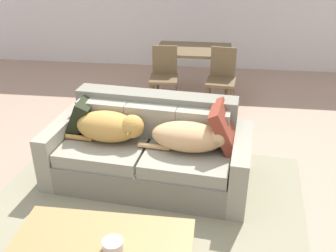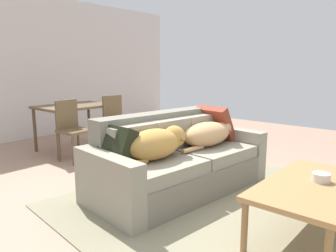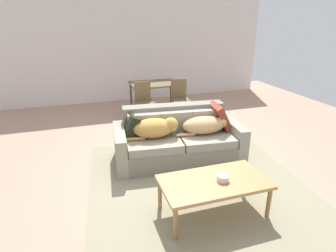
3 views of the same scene
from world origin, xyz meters
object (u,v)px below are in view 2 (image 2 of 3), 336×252
Objects in this scene: dog_on_left_cushion at (157,143)px; dining_table at (74,110)px; dining_chair_near_left at (72,127)px; bowl_on_coffee_table at (321,177)px; throw_pillow_by_left_arm at (116,146)px; coffee_table at (312,189)px; couch at (176,161)px; dining_chair_near_right at (116,120)px; dog_on_right_cushion at (208,134)px; throw_pillow_by_right_arm at (215,123)px.

dining_table is at bearing 80.65° from dog_on_left_cushion.
dining_chair_near_left reaches higher than dining_table.
bowl_on_coffee_table is at bearing -91.39° from dining_chair_near_left.
coffee_table is (0.66, -1.61, -0.21)m from throw_pillow_by_left_arm.
bowl_on_coffee_table is at bearing -83.81° from couch.
couch is at bearing -105.35° from dining_chair_near_right.
dog_on_left_cushion is at bearing -113.80° from dining_chair_near_right.
couch is 0.47m from dog_on_left_cushion.
bowl_on_coffee_table is (-0.41, -1.37, -0.11)m from dog_on_right_cushion.
coffee_table is at bearing -97.77° from dining_chair_near_right.
dining_chair_near_right is (-0.02, 1.90, -0.16)m from throw_pillow_by_right_arm.
dining_chair_near_left reaches higher than coffee_table.
dog_on_left_cushion is 0.66× the size of coffee_table.
couch is at bearing 178.50° from throw_pillow_by_right_arm.
coffee_table is 3.46m from dining_chair_near_right.
bowl_on_coffee_table is 0.12× the size of dining_table.
dining_table is at bearing 134.60° from dining_chair_near_right.
dining_chair_near_left reaches higher than couch.
dining_chair_near_right reaches higher than dog_on_right_cushion.
couch is 2.44× the size of dog_on_right_cushion.
couch is at bearing 86.81° from coffee_table.
throw_pillow_by_left_arm is at bearing 112.31° from coffee_table.
bowl_on_coffee_table is (0.10, -0.03, 0.08)m from coffee_table.
bowl_on_coffee_table reaches higher than coffee_table.
throw_pillow_by_right_arm is at bearing 4.21° from couch.
coffee_table is 0.13m from bowl_on_coffee_table.
throw_pillow_by_right_arm is 3.21× the size of bowl_on_coffee_table.
dog_on_left_cushion is at bearing -179.87° from dog_on_right_cushion.
couch reaches higher than throw_pillow_by_left_arm.
dog_on_left_cushion is 0.92× the size of dining_chair_near_left.
couch is 2.03m from dining_chair_near_right.
throw_pillow_by_right_arm is at bearing -5.72° from throw_pillow_by_left_arm.
dining_table is (0.67, 2.49, 0.05)m from dog_on_left_cushion.
coffee_table is 1.08× the size of dining_table.
dog_on_left_cushion is at bearing -27.19° from throw_pillow_by_left_arm.
couch is 2.58× the size of dog_on_left_cushion.
dining_chair_near_right is at bearing 78.07° from bowl_on_coffee_table.
throw_pillow_by_right_arm is 0.40× the size of dining_table.
dining_chair_near_left is at bearing 114.07° from throw_pillow_by_right_arm.
throw_pillow_by_right_arm reaches higher than throw_pillow_by_left_arm.
throw_pillow_by_right_arm reaches higher than couch.
throw_pillow_by_left_arm reaches higher than coffee_table.
throw_pillow_by_right_arm is at bearing -79.38° from dining_table.
dog_on_left_cushion is (-0.37, -0.06, 0.29)m from couch.
dining_chair_near_right is at bearing 90.71° from throw_pillow_by_right_arm.
throw_pillow_by_right_arm reaches higher than dog_on_left_cushion.
bowl_on_coffee_table is (0.01, -1.51, 0.16)m from couch.
dining_chair_near_right is (0.72, 3.39, 0.01)m from bowl_on_coffee_table.
throw_pillow_by_right_arm is 2.10m from dining_chair_near_left.
bowl_on_coffee_table is (0.75, -1.64, -0.13)m from throw_pillow_by_left_arm.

